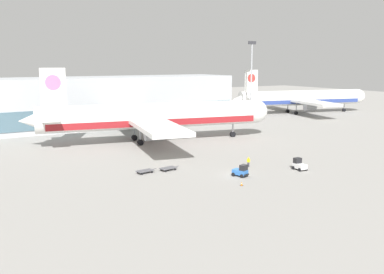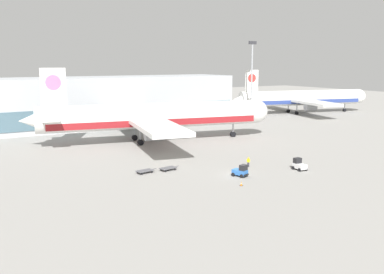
{
  "view_description": "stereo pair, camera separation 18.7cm",
  "coord_description": "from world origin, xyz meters",
  "px_view_note": "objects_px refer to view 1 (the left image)",
  "views": [
    {
      "loc": [
        -41.62,
        -53.63,
        18.17
      ],
      "look_at": [
        0.58,
        15.26,
        4.0
      ],
      "focal_mm": 40.0,
      "sensor_mm": 36.0,
      "label": 1
    },
    {
      "loc": [
        -41.46,
        -53.73,
        18.17
      ],
      "look_at": [
        0.58,
        15.26,
        4.0
      ],
      "focal_mm": 40.0,
      "sensor_mm": 36.0,
      "label": 2
    }
  ],
  "objects_px": {
    "baggage_tug_mid": "(299,165)",
    "baggage_dolly_lead": "(145,171)",
    "airplane_main": "(151,117)",
    "baggage_dolly_second": "(168,168)",
    "ground_crew_near": "(248,161)",
    "airplane_distant": "(300,98)",
    "light_mast": "(251,75)",
    "baggage_tug_foreground": "(241,171)",
    "traffic_cone_near": "(242,184)"
  },
  "relations": [
    {
      "from": "baggage_dolly_lead",
      "to": "light_mast",
      "type": "bearing_deg",
      "value": 29.18
    },
    {
      "from": "light_mast",
      "to": "baggage_tug_mid",
      "type": "relative_size",
      "value": 9.64
    },
    {
      "from": "traffic_cone_near",
      "to": "baggage_tug_mid",
      "type": "bearing_deg",
      "value": 9.51
    },
    {
      "from": "baggage_tug_foreground",
      "to": "baggage_dolly_second",
      "type": "distance_m",
      "value": 12.57
    },
    {
      "from": "airplane_distant",
      "to": "baggage_dolly_second",
      "type": "bearing_deg",
      "value": -134.61
    },
    {
      "from": "airplane_distant",
      "to": "ground_crew_near",
      "type": "bearing_deg",
      "value": -127.0
    },
    {
      "from": "airplane_main",
      "to": "baggage_tug_foreground",
      "type": "height_order",
      "value": "airplane_main"
    },
    {
      "from": "airplane_main",
      "to": "baggage_tug_mid",
      "type": "distance_m",
      "value": 38.34
    },
    {
      "from": "baggage_dolly_lead",
      "to": "baggage_tug_foreground",
      "type": "bearing_deg",
      "value": -46.88
    },
    {
      "from": "light_mast",
      "to": "airplane_main",
      "type": "xyz_separation_m",
      "value": [
        -44.82,
        -19.17,
        -8.36
      ]
    },
    {
      "from": "airplane_main",
      "to": "baggage_tug_mid",
      "type": "height_order",
      "value": "airplane_main"
    },
    {
      "from": "baggage_tug_foreground",
      "to": "ground_crew_near",
      "type": "bearing_deg",
      "value": 111.36
    },
    {
      "from": "light_mast",
      "to": "airplane_distant",
      "type": "relative_size",
      "value": 0.47
    },
    {
      "from": "baggage_tug_mid",
      "to": "baggage_dolly_lead",
      "type": "xyz_separation_m",
      "value": [
        -23.45,
        11.74,
        -0.49
      ]
    },
    {
      "from": "light_mast",
      "to": "baggage_tug_foreground",
      "type": "bearing_deg",
      "value": -130.39
    },
    {
      "from": "light_mast",
      "to": "baggage_dolly_second",
      "type": "relative_size",
      "value": 6.54
    },
    {
      "from": "baggage_tug_foreground",
      "to": "traffic_cone_near",
      "type": "xyz_separation_m",
      "value": [
        -3.13,
        -4.18,
        -0.59
      ]
    },
    {
      "from": "light_mast",
      "to": "traffic_cone_near",
      "type": "relative_size",
      "value": 42.44
    },
    {
      "from": "airplane_distant",
      "to": "baggage_dolly_lead",
      "type": "bearing_deg",
      "value": -136.09
    },
    {
      "from": "light_mast",
      "to": "baggage_tug_foreground",
      "type": "relative_size",
      "value": 8.94
    },
    {
      "from": "airplane_distant",
      "to": "traffic_cone_near",
      "type": "bearing_deg",
      "value": -126.08
    },
    {
      "from": "airplane_main",
      "to": "light_mast",
      "type": "bearing_deg",
      "value": 35.28
    },
    {
      "from": "airplane_main",
      "to": "airplane_distant",
      "type": "xyz_separation_m",
      "value": [
        70.22,
        22.64,
        -0.48
      ]
    },
    {
      "from": "light_mast",
      "to": "ground_crew_near",
      "type": "xyz_separation_m",
      "value": [
        -40.93,
        -49.69,
        -13.17
      ]
    },
    {
      "from": "baggage_dolly_lead",
      "to": "traffic_cone_near",
      "type": "height_order",
      "value": "traffic_cone_near"
    },
    {
      "from": "light_mast",
      "to": "baggage_dolly_second",
      "type": "distance_m",
      "value": 71.45
    },
    {
      "from": "airplane_distant",
      "to": "baggage_dolly_lead",
      "type": "height_order",
      "value": "airplane_distant"
    },
    {
      "from": "airplane_main",
      "to": "ground_crew_near",
      "type": "bearing_deg",
      "value": -70.63
    },
    {
      "from": "ground_crew_near",
      "to": "baggage_dolly_second",
      "type": "bearing_deg",
      "value": -144.19
    },
    {
      "from": "airplane_distant",
      "to": "ground_crew_near",
      "type": "xyz_separation_m",
      "value": [
        -66.34,
        -53.16,
        -4.32
      ]
    },
    {
      "from": "baggage_dolly_lead",
      "to": "ground_crew_near",
      "type": "height_order",
      "value": "ground_crew_near"
    },
    {
      "from": "baggage_dolly_second",
      "to": "baggage_tug_mid",
      "type": "bearing_deg",
      "value": -38.36
    },
    {
      "from": "airplane_distant",
      "to": "baggage_tug_foreground",
      "type": "distance_m",
      "value": 91.8
    },
    {
      "from": "baggage_tug_foreground",
      "to": "baggage_dolly_lead",
      "type": "height_order",
      "value": "baggage_tug_foreground"
    },
    {
      "from": "ground_crew_near",
      "to": "baggage_tug_mid",
      "type": "bearing_deg",
      "value": 11.79
    },
    {
      "from": "traffic_cone_near",
      "to": "light_mast",
      "type": "bearing_deg",
      "value": 49.86
    },
    {
      "from": "baggage_tug_foreground",
      "to": "baggage_dolly_second",
      "type": "xyz_separation_m",
      "value": [
        -8.16,
        9.55,
        -0.49
      ]
    },
    {
      "from": "baggage_tug_mid",
      "to": "ground_crew_near",
      "type": "distance_m",
      "value": 8.66
    },
    {
      "from": "airplane_distant",
      "to": "baggage_dolly_second",
      "type": "xyz_separation_m",
      "value": [
        -79.55,
        -47.99,
        -4.97
      ]
    },
    {
      "from": "airplane_main",
      "to": "traffic_cone_near",
      "type": "relative_size",
      "value": 98.65
    },
    {
      "from": "ground_crew_near",
      "to": "baggage_tug_foreground",
      "type": "bearing_deg",
      "value": -81.98
    },
    {
      "from": "airplane_main",
      "to": "ground_crew_near",
      "type": "distance_m",
      "value": 31.14
    },
    {
      "from": "light_mast",
      "to": "baggage_tug_mid",
      "type": "height_order",
      "value": "light_mast"
    },
    {
      "from": "traffic_cone_near",
      "to": "baggage_dolly_lead",
      "type": "bearing_deg",
      "value": 123.02
    },
    {
      "from": "airplane_main",
      "to": "baggage_dolly_second",
      "type": "height_order",
      "value": "airplane_main"
    },
    {
      "from": "ground_crew_near",
      "to": "airplane_distant",
      "type": "bearing_deg",
      "value": 95.88
    },
    {
      "from": "airplane_main",
      "to": "baggage_dolly_lead",
      "type": "bearing_deg",
      "value": -106.27
    },
    {
      "from": "airplane_distant",
      "to": "airplane_main",
      "type": "bearing_deg",
      "value": -147.84
    },
    {
      "from": "airplane_main",
      "to": "airplane_distant",
      "type": "distance_m",
      "value": 73.78
    },
    {
      "from": "airplane_distant",
      "to": "baggage_tug_mid",
      "type": "relative_size",
      "value": 20.41
    }
  ]
}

